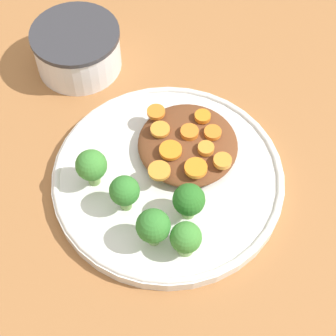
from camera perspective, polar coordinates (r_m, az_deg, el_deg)
ground_plane at (r=0.65m, az=0.00°, el=-1.44°), size 4.00×4.00×0.00m
plate at (r=0.64m, az=0.00°, el=-0.97°), size 0.27×0.27×0.02m
dip_bowl at (r=0.75m, az=-9.23°, el=12.05°), size 0.11×0.11×0.06m
stew_mound at (r=0.65m, az=2.02°, el=2.43°), size 0.12×0.12×0.02m
broccoli_floret_0 at (r=0.57m, az=-1.51°, el=-5.98°), size 0.04×0.04×0.05m
broccoli_floret_1 at (r=0.59m, az=2.13°, el=-3.33°), size 0.03×0.03×0.05m
broccoli_floret_2 at (r=0.61m, az=-7.78°, el=0.19°), size 0.03×0.03×0.05m
broccoli_floret_3 at (r=0.57m, az=2.28°, el=-7.10°), size 0.03×0.03×0.04m
broccoli_floret_4 at (r=0.59m, az=-4.43°, el=-2.42°), size 0.03×0.03×0.05m
carrot_slice_0 at (r=0.64m, az=4.56°, el=3.62°), size 0.02×0.02×0.01m
carrot_slice_1 at (r=0.64m, az=2.19°, el=3.67°), size 0.02×0.02×0.01m
carrot_slice_2 at (r=0.61m, az=2.84°, el=0.00°), size 0.03×0.03×0.01m
carrot_slice_3 at (r=0.63m, az=0.26°, el=1.82°), size 0.03×0.03×0.00m
carrot_slice_4 at (r=0.61m, az=-0.90°, el=-0.27°), size 0.02×0.02×0.00m
carrot_slice_5 at (r=0.66m, az=-1.45°, el=5.68°), size 0.02×0.02×0.00m
carrot_slice_6 at (r=0.66m, az=3.53°, el=5.25°), size 0.02×0.02×0.01m
carrot_slice_7 at (r=0.62m, az=5.56°, el=0.73°), size 0.02×0.02×0.01m
carrot_slice_8 at (r=0.64m, az=-1.05°, el=3.90°), size 0.02×0.02×0.00m
carrot_slice_9 at (r=0.63m, az=3.88°, el=2.00°), size 0.02×0.02×0.01m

